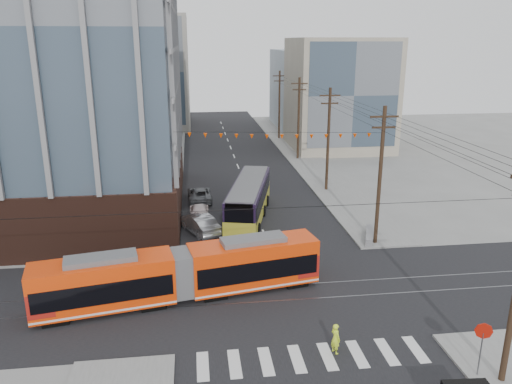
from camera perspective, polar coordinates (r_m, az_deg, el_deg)
ground at (r=29.57m, az=5.04°, el=-15.01°), size 160.00×160.00×0.00m
office_building at (r=50.21m, az=-27.13°, el=13.65°), size 30.00×25.00×28.60m
bg_bldg_nw_near at (r=77.58m, az=-16.02°, el=11.40°), size 18.00×16.00×18.00m
bg_bldg_ne_near at (r=76.01m, az=9.45°, el=10.96°), size 14.00×14.00×16.00m
bg_bldg_nw_far at (r=96.98m, az=-12.58°, el=13.22°), size 16.00×18.00×20.00m
bg_bldg_ne_far at (r=95.83m, az=7.15°, el=11.65°), size 16.00×16.00×14.00m
utility_pole_far at (r=82.32m, az=2.68°, el=9.86°), size 0.30×0.30×11.00m
streetcar at (r=31.78m, az=-8.49°, el=-9.22°), size 17.83×5.77×3.41m
city_bus at (r=45.40m, az=-0.81°, el=-0.84°), size 5.58×12.68×3.51m
parked_car_silver at (r=42.40m, az=-6.49°, el=-3.61°), size 3.62×5.18×1.62m
parked_car_white at (r=46.19m, az=-6.51°, el=-2.13°), size 1.76×4.25×1.23m
parked_car_grey at (r=50.79m, az=-6.47°, el=-0.25°), size 2.47×5.10×1.40m
pedestrian at (r=27.19m, az=9.07°, el=-16.20°), size 0.62×0.73×1.69m
stop_sign at (r=27.14m, az=24.27°, el=-16.36°), size 1.08×1.08×2.77m
jersey_barrier at (r=41.77m, az=12.81°, el=-4.92°), size 2.05×3.73×0.73m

